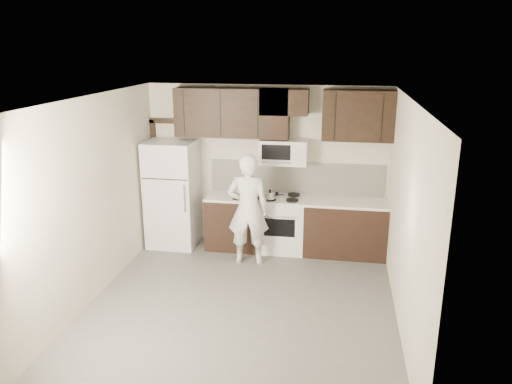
% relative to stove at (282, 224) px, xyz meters
% --- Properties ---
extents(floor, '(4.50, 4.50, 0.00)m').
position_rel_stove_xyz_m(floor, '(-0.30, -1.94, -0.46)').
color(floor, '#575452').
rests_on(floor, ground).
extents(back_wall, '(4.00, 0.00, 4.00)m').
position_rel_stove_xyz_m(back_wall, '(-0.30, 0.31, 0.89)').
color(back_wall, '#BAB29E').
rests_on(back_wall, ground).
extents(ceiling, '(4.50, 4.50, 0.00)m').
position_rel_stove_xyz_m(ceiling, '(-0.30, -1.94, 2.24)').
color(ceiling, white).
rests_on(ceiling, back_wall).
extents(counter_run, '(2.95, 0.64, 0.91)m').
position_rel_stove_xyz_m(counter_run, '(0.30, 0.00, -0.00)').
color(counter_run, black).
rests_on(counter_run, floor).
extents(stove, '(0.76, 0.66, 0.94)m').
position_rel_stove_xyz_m(stove, '(0.00, 0.00, 0.00)').
color(stove, silver).
rests_on(stove, floor).
extents(backsplash, '(2.90, 0.02, 0.54)m').
position_rel_stove_xyz_m(backsplash, '(0.20, 0.30, 0.72)').
color(backsplash, silver).
rests_on(backsplash, counter_run).
extents(upper_cabinets, '(3.48, 0.35, 0.78)m').
position_rel_stove_xyz_m(upper_cabinets, '(-0.09, 0.14, 1.82)').
color(upper_cabinets, black).
rests_on(upper_cabinets, back_wall).
extents(microwave, '(0.76, 0.42, 0.40)m').
position_rel_stove_xyz_m(microwave, '(-0.00, 0.12, 1.19)').
color(microwave, silver).
rests_on(microwave, upper_cabinets).
extents(refrigerator, '(0.80, 0.76, 1.80)m').
position_rel_stove_xyz_m(refrigerator, '(-1.85, -0.05, 0.44)').
color(refrigerator, silver).
rests_on(refrigerator, floor).
extents(door_trim, '(0.50, 0.08, 2.12)m').
position_rel_stove_xyz_m(door_trim, '(-2.22, 0.27, 0.79)').
color(door_trim, black).
rests_on(door_trim, floor).
extents(saucepan, '(0.32, 0.19, 0.18)m').
position_rel_stove_xyz_m(saucepan, '(-0.18, -0.15, 0.52)').
color(saucepan, silver).
rests_on(saucepan, stove).
extents(baking_tray, '(0.44, 0.38, 0.02)m').
position_rel_stove_xyz_m(baking_tray, '(-0.56, -0.15, 0.46)').
color(baking_tray, black).
rests_on(baking_tray, counter_run).
extents(pizza, '(0.32, 0.32, 0.02)m').
position_rel_stove_xyz_m(pizza, '(-0.56, -0.15, 0.48)').
color(pizza, tan).
rests_on(pizza, baking_tray).
extents(person, '(0.67, 0.47, 1.75)m').
position_rel_stove_xyz_m(person, '(-0.46, -0.59, 0.42)').
color(person, white).
rests_on(person, floor).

